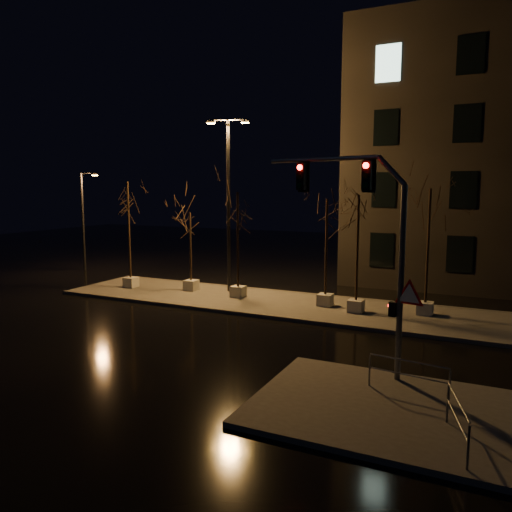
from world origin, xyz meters
The scene contains 14 objects.
ground centered at (0.00, 0.00, 0.00)m, with size 90.00×90.00×0.00m, color black.
median centered at (0.00, 6.00, 0.07)m, with size 22.00×5.00×0.15m, color #43403C.
sidewalk_corner centered at (7.50, -3.50, 0.07)m, with size 7.00×5.00×0.15m, color #43403C.
tree_0 centered at (-8.45, 5.85, 4.67)m, with size 1.80×1.80×5.95m.
tree_1 centered at (-4.99, 6.59, 3.40)m, with size 1.80×1.80×4.28m.
tree_2 centered at (-1.93, 6.18, 4.24)m, with size 1.80×1.80×5.39m.
tree_3 centered at (2.60, 6.26, 4.01)m, with size 1.80×1.80×5.09m.
tree_4 centered at (4.19, 5.70, 4.17)m, with size 1.80×1.80×5.30m.
tree_5 centered at (7.02, 6.52, 4.38)m, with size 1.80×1.80×5.57m.
traffic_signal_mast centered at (6.23, -1.33, 4.33)m, with size 5.10×1.22×6.37m.
streetlight_main centered at (-3.07, 7.31, 5.31)m, with size 2.20×0.87×8.94m.
streetlight_far centered at (-15.67, 9.92, 3.65)m, with size 1.29×0.50×6.63m.
guard_rail_a centered at (7.67, -2.50, 0.76)m, with size 2.14×0.35×0.93m.
guard_rail_b centered at (9.02, -4.74, 0.78)m, with size 0.58×2.00×0.98m.
Camera 1 is at (9.47, -15.65, 5.58)m, focal length 35.00 mm.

